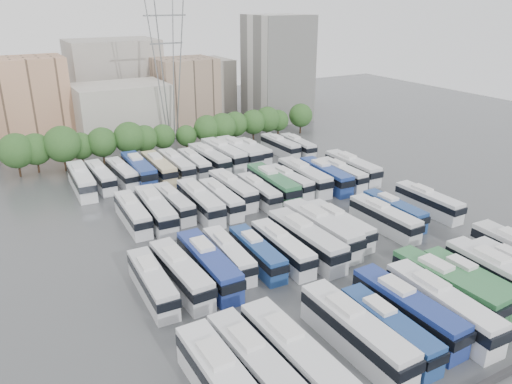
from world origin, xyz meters
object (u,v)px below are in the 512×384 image
bus_r0_s7 (442,306)px  bus_r1_s11 (394,210)px  bus_r3_s9 (239,152)px  bus_r0_s6 (407,309)px  bus_r2_s5 (221,199)px  bus_r3_s1 (101,176)px  bus_r2_s6 (233,189)px  bus_r1_s13 (428,201)px  bus_r3_s3 (139,169)px  bus_r1_s1 (181,273)px  bus_r1_s5 (282,247)px  bus_r1_s7 (321,229)px  bus_r3_s6 (194,163)px  bus_r0_s10 (503,277)px  bus_r2_s3 (174,203)px  bus_r3_s12 (280,146)px  bus_r3_s5 (176,165)px  bus_r2_s8 (273,184)px  bus_r2_s10 (304,176)px  bus_r2_s13 (352,167)px  bus_r0_s8 (447,285)px  bus_r0_s2 (295,356)px  bus_r3_s2 (122,173)px  bus_r1_s8 (339,225)px  electricity_pylon (167,55)px  bus_r1_s2 (208,264)px  bus_r3_s4 (159,168)px  bus_r3_s13 (297,146)px  bus_r1_s6 (306,240)px  bus_r3_s10 (253,151)px  bus_r0_s9 (471,282)px  bus_r1_s10 (384,218)px  bus_r2_s12 (341,173)px  bus_r0_s1 (256,366)px  bus_r3_s7 (209,159)px  bus_r2_s7 (259,191)px  bus_r1_s3 (229,254)px  bus_r1_s4 (257,253)px  bus_r2_s11 (325,175)px  bus_r0_s5 (389,328)px  bus_r1_s0 (152,282)px  bus_r2_s4 (200,202)px  bus_r2_s9 (289,181)px

bus_r0_s7 → bus_r1_s11: (13.22, 20.22, -0.35)m
bus_r1_s11 → bus_r3_s9: bearing=101.0°
bus_r0_s6 → bus_r2_s5: size_ratio=1.12×
bus_r3_s1 → bus_r2_s6: bearing=-46.3°
bus_r1_s13 → bus_r3_s3: 48.15m
bus_r0_s7 → bus_r1_s1: (-19.85, 18.50, -0.15)m
bus_r2_s5 → bus_r1_s5: bearing=-89.8°
bus_r1_s7 → bus_r3_s6: bus_r1_s7 is taller
bus_r2_s6 → bus_r0_s10: bearing=-71.4°
bus_r3_s3 → bus_r2_s3: bearing=-88.8°
bus_r3_s12 → bus_r3_s5: bearing=-177.0°
bus_r0_s7 → bus_r2_s8: 37.12m
bus_r1_s5 → bus_r2_s10: bus_r2_s10 is taller
bus_r0_s10 → bus_r2_s13: bearing=76.4°
bus_r0_s8 → bus_r0_s2: bearing=-178.3°
bus_r0_s10 → bus_r3_s2: 60.68m
bus_r1_s8 → electricity_pylon: bearing=91.7°
bus_r1_s2 → bus_r2_s6: (13.12, 19.86, -0.10)m
bus_r3_s4 → bus_r2_s5: bearing=-78.4°
bus_r3_s12 → bus_r3_s13: (3.32, -1.40, -0.06)m
bus_r1_s6 → bus_r3_s6: bus_r1_s6 is taller
bus_r1_s7 → bus_r2_s13: size_ratio=1.07×
bus_r1_s1 → bus_r3_s10: bearing=49.4°
bus_r0_s9 → bus_r1_s1: 31.22m
bus_r1_s10 → bus_r3_s4: bus_r3_s4 is taller
bus_r1_s13 → bus_r2_s6: bearing=141.1°
bus_r2_s12 → bus_r0_s1: bearing=-136.3°
bus_r0_s6 → bus_r3_s2: 55.46m
bus_r1_s10 → bus_r3_s2: bearing=124.4°
bus_r0_s6 → bus_r2_s5: (-3.24, 34.81, -0.21)m
bus_r0_s7 → bus_r3_s7: (-0.18, 54.35, -0.08)m
bus_r2_s5 → bus_r1_s8: bearing=-57.9°
bus_r1_s7 → bus_r2_s5: size_ratio=1.18×
bus_r3_s7 → bus_r3_s13: (19.78, 0.09, -0.27)m
bus_r1_s11 → bus_r2_s3: bus_r2_s3 is taller
bus_r2_s7 → bus_r3_s7: 18.29m
bus_r1_s3 → bus_r2_s5: bearing=70.3°
bus_r1_s8 → bus_r0_s9: bearing=-80.5°
bus_r1_s1 → bus_r1_s4: (9.75, 0.27, -0.19)m
bus_r0_s8 → bus_r2_s11: bus_r0_s8 is taller
bus_r1_s4 → bus_r1_s10: 20.04m
bus_r0_s5 → bus_r2_s8: bearing=75.9°
bus_r0_s2 → bus_r1_s3: 19.50m
bus_r1_s10 → bus_r2_s7: (-9.96, 17.37, -0.10)m
bus_r3_s5 → bus_r3_s6: 3.44m
bus_r0_s6 → bus_r0_s5: bearing=-162.7°
bus_r1_s0 → bus_r2_s3: size_ratio=1.02×
electricity_pylon → bus_r2_s4: size_ratio=2.62×
bus_r1_s2 → bus_r2_s9: bus_r1_s2 is taller
bus_r0_s5 → bus_r1_s7: bearing=71.9°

